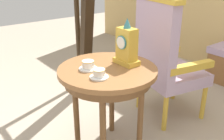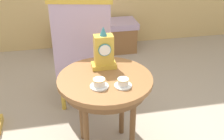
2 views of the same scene
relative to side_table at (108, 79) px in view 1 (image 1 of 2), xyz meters
The scene contains 6 objects.
side_table is the anchor object (origin of this frame).
teacup_left 0.18m from the side_table, 117.10° to the right, with size 0.13×0.13×0.06m.
teacup_right 0.21m from the side_table, 55.09° to the right, with size 0.12×0.12×0.06m.
mantel_clock 0.27m from the side_table, 82.87° to the left, with size 0.19×0.11×0.34m.
armchair 0.71m from the side_table, 96.38° to the left, with size 0.64×0.64×1.14m.
harp 1.13m from the side_table, 155.91° to the left, with size 0.40×0.24×1.74m.
Camera 1 is at (1.36, -1.04, 1.38)m, focal length 41.50 mm.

